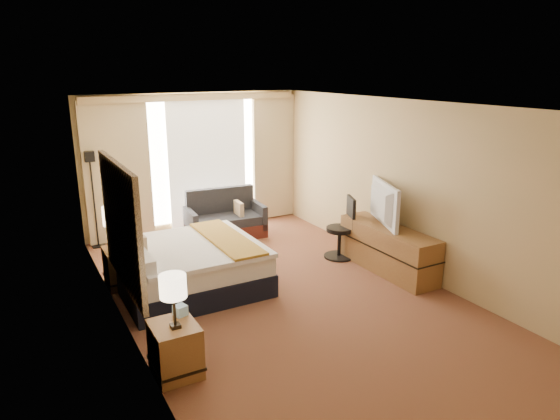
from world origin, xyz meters
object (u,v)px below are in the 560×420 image
media_dresser (388,249)px  lamp_left (173,287)px  television (377,204)px  lamp_right (114,217)px  bed (189,266)px  desk_chair (343,231)px  nightstand_right (122,267)px  nightstand_left (175,349)px  loveseat (225,221)px  floor_lamp (92,180)px

media_dresser → lamp_left: size_ratio=3.20×
television → lamp_right: bearing=94.0°
bed → desk_chair: size_ratio=1.86×
media_dresser → lamp_right: 4.07m
nightstand_right → media_dresser: (3.70, -1.45, 0.07)m
nightstand_left → media_dresser: 3.85m
media_dresser → lamp_left: (-3.70, -1.11, 0.64)m
media_dresser → bed: bearing=163.6°
nightstand_right → lamp_right: size_ratio=0.85×
nightstand_right → bed: (0.81, -0.60, 0.06)m
nightstand_right → lamp_right: lamp_right is taller
lamp_left → television: bearing=20.3°
loveseat → lamp_left: size_ratio=2.59×
desk_chair → lamp_right: bearing=-168.1°
lamp_left → television: size_ratio=0.50×
nightstand_left → media_dresser: (3.70, 1.05, 0.07)m
floor_lamp → lamp_right: size_ratio=2.61×
media_dresser → desk_chair: (-0.27, 0.80, 0.11)m
floor_lamp → lamp_left: size_ratio=3.01×
media_dresser → floor_lamp: size_ratio=1.06×
lamp_right → bed: bearing=-32.5°
loveseat → lamp_right: lamp_right is taller
nightstand_left → loveseat: bearing=60.4°
floor_lamp → television: bearing=-39.8°
nightstand_left → desk_chair: size_ratio=0.54×
nightstand_right → floor_lamp: bearing=90.9°
lamp_right → television: television is taller
nightstand_left → television: size_ratio=0.48×
nightstand_left → lamp_left: lamp_left is taller
desk_chair → lamp_left: bearing=-129.2°
lamp_right → media_dresser: bearing=-20.5°
television → desk_chair: bearing=43.0°
bed → lamp_right: lamp_right is taller
nightstand_right → television: (3.65, -1.21, 0.75)m
lamp_right → television: bearing=-17.4°
lamp_right → nightstand_right: bearing=43.3°
media_dresser → television: bearing=101.9°
bed → floor_lamp: (-0.84, 2.45, 0.86)m
nightstand_right → desk_chair: (3.43, -0.65, 0.18)m
desk_chair → lamp_right: 3.58m
nightstand_right → floor_lamp: size_ratio=0.33×
floor_lamp → lamp_left: (0.03, -4.41, -0.21)m
floor_lamp → desk_chair: (3.46, -2.50, -0.74)m
lamp_right → loveseat: bearing=31.2°
media_dresser → bed: 3.01m
bed → loveseat: (1.34, 1.88, -0.05)m
lamp_left → lamp_right: bearing=91.2°
loveseat → nightstand_left: bearing=-115.0°
loveseat → lamp_left: 4.45m
bed → television: size_ratio=1.68×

